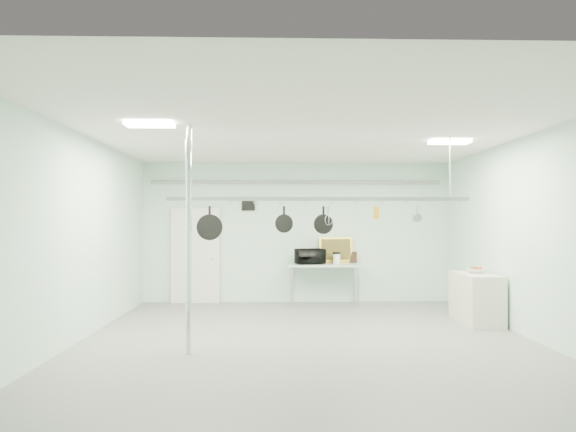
{
  "coord_description": "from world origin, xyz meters",
  "views": [
    {
      "loc": [
        -0.51,
        -7.8,
        1.83
      ],
      "look_at": [
        -0.27,
        1.0,
        1.94
      ],
      "focal_mm": 32.0,
      "sensor_mm": 36.0,
      "label": 1
    }
  ],
  "objects_px": {
    "skillet_left": "(210,223)",
    "skillet_mid": "(284,219)",
    "side_cabinet": "(476,298)",
    "fruit_bowl": "(476,271)",
    "microwave": "(310,256)",
    "pot_rack": "(319,197)",
    "skillet_right": "(323,219)",
    "prep_table": "(324,267)",
    "coffee_canister": "(337,259)",
    "chrome_pole": "(189,239)"
  },
  "relations": [
    {
      "from": "side_cabinet",
      "to": "coffee_canister",
      "type": "xyz_separation_m",
      "value": [
        -2.26,
        2.23,
        0.56
      ]
    },
    {
      "from": "prep_table",
      "to": "pot_rack",
      "type": "relative_size",
      "value": 0.33
    },
    {
      "from": "pot_rack",
      "to": "skillet_mid",
      "type": "xyz_separation_m",
      "value": [
        -0.55,
        0.0,
        -0.34
      ]
    },
    {
      "from": "microwave",
      "to": "skillet_left",
      "type": "height_order",
      "value": "skillet_left"
    },
    {
      "from": "chrome_pole",
      "to": "skillet_mid",
      "type": "relative_size",
      "value": 8.0
    },
    {
      "from": "skillet_left",
      "to": "skillet_mid",
      "type": "distance_m",
      "value": 1.17
    },
    {
      "from": "side_cabinet",
      "to": "pot_rack",
      "type": "bearing_deg",
      "value": -159.55
    },
    {
      "from": "chrome_pole",
      "to": "skillet_right",
      "type": "distance_m",
      "value": 2.19
    },
    {
      "from": "coffee_canister",
      "to": "skillet_mid",
      "type": "distance_m",
      "value": 3.66
    },
    {
      "from": "chrome_pole",
      "to": "skillet_mid",
      "type": "xyz_separation_m",
      "value": [
        1.35,
        0.9,
        0.29
      ]
    },
    {
      "from": "pot_rack",
      "to": "fruit_bowl",
      "type": "relative_size",
      "value": 14.41
    },
    {
      "from": "skillet_mid",
      "to": "skillet_right",
      "type": "bearing_deg",
      "value": 16.18
    },
    {
      "from": "skillet_mid",
      "to": "coffee_canister",
      "type": "bearing_deg",
      "value": 85.77
    },
    {
      "from": "coffee_canister",
      "to": "side_cabinet",
      "type": "bearing_deg",
      "value": -44.6
    },
    {
      "from": "chrome_pole",
      "to": "prep_table",
      "type": "relative_size",
      "value": 2.0
    },
    {
      "from": "fruit_bowl",
      "to": "coffee_canister",
      "type": "bearing_deg",
      "value": 137.18
    },
    {
      "from": "skillet_mid",
      "to": "prep_table",
      "type": "bearing_deg",
      "value": 90.09
    },
    {
      "from": "prep_table",
      "to": "microwave",
      "type": "xyz_separation_m",
      "value": [
        -0.31,
        -0.04,
        0.24
      ]
    },
    {
      "from": "microwave",
      "to": "fruit_bowl",
      "type": "distance_m",
      "value": 3.56
    },
    {
      "from": "side_cabinet",
      "to": "skillet_mid",
      "type": "relative_size",
      "value": 3.0
    },
    {
      "from": "side_cabinet",
      "to": "coffee_canister",
      "type": "relative_size",
      "value": 5.53
    },
    {
      "from": "chrome_pole",
      "to": "skillet_left",
      "type": "xyz_separation_m",
      "value": [
        0.18,
        0.9,
        0.22
      ]
    },
    {
      "from": "chrome_pole",
      "to": "skillet_right",
      "type": "bearing_deg",
      "value": 24.51
    },
    {
      "from": "side_cabinet",
      "to": "fruit_bowl",
      "type": "relative_size",
      "value": 3.6
    },
    {
      "from": "pot_rack",
      "to": "fruit_bowl",
      "type": "height_order",
      "value": "pot_rack"
    },
    {
      "from": "skillet_left",
      "to": "skillet_right",
      "type": "bearing_deg",
      "value": -16.06
    },
    {
      "from": "skillet_left",
      "to": "side_cabinet",
      "type": "bearing_deg",
      "value": -2.81
    },
    {
      "from": "chrome_pole",
      "to": "side_cabinet",
      "type": "distance_m",
      "value": 5.37
    },
    {
      "from": "fruit_bowl",
      "to": "microwave",
      "type": "bearing_deg",
      "value": 144.57
    },
    {
      "from": "skillet_right",
      "to": "prep_table",
      "type": "bearing_deg",
      "value": 76.42
    },
    {
      "from": "chrome_pole",
      "to": "pot_rack",
      "type": "relative_size",
      "value": 0.67
    },
    {
      "from": "microwave",
      "to": "skillet_left",
      "type": "xyz_separation_m",
      "value": [
        -1.81,
        -3.26,
        0.74
      ]
    },
    {
      "from": "skillet_left",
      "to": "prep_table",
      "type": "bearing_deg",
      "value": 41.18
    },
    {
      "from": "pot_rack",
      "to": "microwave",
      "type": "height_order",
      "value": "pot_rack"
    },
    {
      "from": "fruit_bowl",
      "to": "skillet_left",
      "type": "xyz_separation_m",
      "value": [
        -4.71,
        -1.2,
        0.87
      ]
    },
    {
      "from": "fruit_bowl",
      "to": "skillet_mid",
      "type": "relative_size",
      "value": 0.83
    },
    {
      "from": "microwave",
      "to": "skillet_left",
      "type": "distance_m",
      "value": 3.81
    },
    {
      "from": "chrome_pole",
      "to": "fruit_bowl",
      "type": "distance_m",
      "value": 5.36
    },
    {
      "from": "side_cabinet",
      "to": "skillet_left",
      "type": "xyz_separation_m",
      "value": [
        -4.67,
        -1.1,
        1.37
      ]
    },
    {
      "from": "side_cabinet",
      "to": "chrome_pole",
      "type": "bearing_deg",
      "value": -157.59
    },
    {
      "from": "microwave",
      "to": "skillet_mid",
      "type": "height_order",
      "value": "skillet_mid"
    },
    {
      "from": "prep_table",
      "to": "microwave",
      "type": "height_order",
      "value": "microwave"
    },
    {
      "from": "skillet_right",
      "to": "skillet_mid",
      "type": "bearing_deg",
      "value": 172.07
    },
    {
      "from": "fruit_bowl",
      "to": "skillet_mid",
      "type": "xyz_separation_m",
      "value": [
        -3.54,
        -1.2,
        0.94
      ]
    },
    {
      "from": "microwave",
      "to": "skillet_right",
      "type": "relative_size",
      "value": 1.47
    },
    {
      "from": "fruit_bowl",
      "to": "skillet_left",
      "type": "bearing_deg",
      "value": -165.69
    },
    {
      "from": "chrome_pole",
      "to": "side_cabinet",
      "type": "xyz_separation_m",
      "value": [
        4.85,
        2.0,
        -1.15
      ]
    },
    {
      "from": "chrome_pole",
      "to": "skillet_left",
      "type": "height_order",
      "value": "chrome_pole"
    },
    {
      "from": "chrome_pole",
      "to": "skillet_mid",
      "type": "distance_m",
      "value": 1.65
    },
    {
      "from": "microwave",
      "to": "skillet_mid",
      "type": "distance_m",
      "value": 3.42
    }
  ]
}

